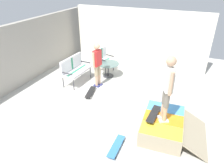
{
  "coord_description": "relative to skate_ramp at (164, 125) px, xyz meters",
  "views": [
    {
      "loc": [
        -4.96,
        -2.0,
        3.82
      ],
      "look_at": [
        0.3,
        0.28,
        0.7
      ],
      "focal_mm": 32.86,
      "sensor_mm": 36.0,
      "label": 1
    }
  ],
  "objects": [
    {
      "name": "ground_plane",
      "position": [
        0.49,
        1.57,
        -0.28
      ],
      "size": [
        12.0,
        12.0,
        0.1
      ],
      "primitive_type": "cube",
      "color": "beige"
    },
    {
      "name": "back_wall_cinderblock",
      "position": [
        0.49,
        5.57,
        0.91
      ],
      "size": [
        9.0,
        0.2,
        2.29
      ],
      "color": "#9E998E",
      "rests_on": "ground_plane"
    },
    {
      "name": "house_facade",
      "position": [
        4.28,
        2.06,
        1.02
      ],
      "size": [
        0.23,
        6.0,
        2.5
      ],
      "color": "silver",
      "rests_on": "ground_plane"
    },
    {
      "name": "skate_ramp",
      "position": [
        0.0,
        0.0,
        0.0
      ],
      "size": [
        1.61,
        1.77,
        0.47
      ],
      "color": "tan",
      "rests_on": "ground_plane"
    },
    {
      "name": "patio_bench",
      "position": [
        1.57,
        3.77,
        0.38
      ],
      "size": [
        1.28,
        0.61,
        1.02
      ],
      "color": "#38383D",
      "rests_on": "ground_plane"
    },
    {
      "name": "patio_chair_near_house",
      "position": [
        2.99,
        3.21,
        0.38
      ],
      "size": [
        0.74,
        0.69,
        1.02
      ],
      "color": "#38383D",
      "rests_on": "ground_plane"
    },
    {
      "name": "patio_table",
      "position": [
        2.55,
        2.78,
        0.17
      ],
      "size": [
        0.9,
        0.9,
        0.57
      ],
      "color": "#38383D",
      "rests_on": "ground_plane"
    },
    {
      "name": "person_watching",
      "position": [
        1.64,
        2.8,
        0.74
      ],
      "size": [
        0.47,
        0.29,
        1.67
      ],
      "color": "navy",
      "rests_on": "ground_plane"
    },
    {
      "name": "person_skater",
      "position": [
        -0.08,
        0.04,
        1.26
      ],
      "size": [
        0.44,
        0.34,
        1.75
      ],
      "color": "silver",
      "rests_on": "skate_ramp"
    },
    {
      "name": "skateboard_by_bench",
      "position": [
        0.97,
        2.76,
        -0.15
      ],
      "size": [
        0.82,
        0.37,
        0.1
      ],
      "color": "black",
      "rests_on": "ground_plane"
    },
    {
      "name": "skateboard_spare",
      "position": [
        -1.06,
        0.93,
        -0.15
      ],
      "size": [
        0.8,
        0.22,
        0.1
      ],
      "color": "#3372B2",
      "rests_on": "ground_plane"
    },
    {
      "name": "skateboard_on_ramp",
      "position": [
        -0.05,
        0.29,
        0.32
      ],
      "size": [
        0.81,
        0.23,
        0.1
      ],
      "color": "black",
      "rests_on": "skate_ramp"
    }
  ]
}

